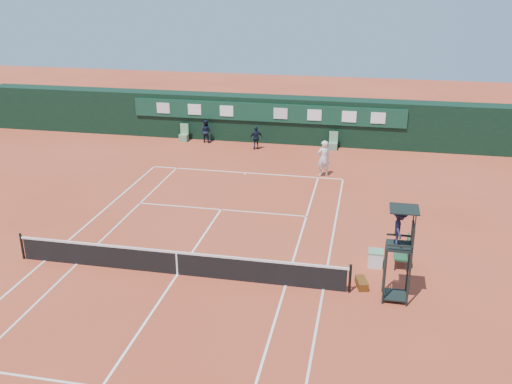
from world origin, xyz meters
TOP-DOWN VIEW (x-y plane):
  - ground at (0.00, 0.00)m, footprint 90.00×90.00m
  - court_lines at (0.00, 0.00)m, footprint 11.05×23.85m
  - tennis_net at (0.00, 0.00)m, footprint 12.90×0.10m
  - back_wall at (0.00, 18.74)m, footprint 40.00×1.65m
  - linesman_chair_left at (-5.50, 17.48)m, footprint 0.55×0.50m
  - linesman_chair_right at (4.50, 17.48)m, footprint 0.55×0.50m
  - umpire_chair at (7.94, -0.13)m, footprint 0.96×0.95m
  - player_bench at (8.35, 2.52)m, footprint 0.55×1.20m
  - tennis_bag at (6.82, 0.47)m, footprint 0.52×0.83m
  - cooler at (7.28, 2.18)m, footprint 0.57×0.57m
  - tennis_ball at (-0.93, 6.10)m, footprint 0.08×0.08m
  - player at (4.33, 12.29)m, footprint 0.88×0.77m
  - ball_kid_left at (-3.95, 17.47)m, footprint 0.83×0.69m
  - ball_kid_right at (-0.34, 16.57)m, footprint 0.94×0.71m

SIDE VIEW (x-z plane):
  - ground at x=0.00m, z-range 0.00..0.00m
  - court_lines at x=0.00m, z-range 0.00..0.01m
  - tennis_ball at x=-0.93m, z-range 0.00..0.08m
  - tennis_bag at x=6.82m, z-range 0.00..0.29m
  - linesman_chair_left at x=-5.50m, z-range -0.26..0.89m
  - linesman_chair_right at x=4.50m, z-range -0.26..0.89m
  - cooler at x=7.28m, z-range 0.00..0.65m
  - tennis_net at x=0.00m, z-range -0.04..1.06m
  - player_bench at x=8.35m, z-range 0.05..1.15m
  - ball_kid_right at x=-0.34m, z-range 0.00..1.48m
  - ball_kid_left at x=-3.95m, z-range 0.00..1.52m
  - player at x=4.33m, z-range 0.00..2.03m
  - back_wall at x=0.00m, z-range 0.01..3.01m
  - umpire_chair at x=7.94m, z-range 0.75..4.17m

